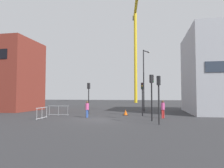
{
  "coord_description": "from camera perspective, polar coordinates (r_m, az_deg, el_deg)",
  "views": [
    {
      "loc": [
        4.68,
        -17.99,
        2.19
      ],
      "look_at": [
        0.0,
        7.01,
        3.6
      ],
      "focal_mm": 33.04,
      "sensor_mm": 36.0,
      "label": 1
    }
  ],
  "objects": [
    {
      "name": "ground",
      "position": [
        18.71,
        -4.01,
        -9.89
      ],
      "size": [
        160.0,
        160.0,
        0.0
      ],
      "primitive_type": "plane",
      "color": "#333335"
    },
    {
      "name": "brick_building",
      "position": [
        34.29,
        -28.05,
        2.02
      ],
      "size": [
        9.82,
        7.29,
        10.14
      ],
      "color": "maroon",
      "rests_on": "ground"
    },
    {
      "name": "construction_crane",
      "position": [
        63.35,
        6.51,
        11.18
      ],
      "size": [
        2.87,
        15.88,
        28.1
      ],
      "color": "yellow",
      "rests_on": "ground"
    },
    {
      "name": "streetlamp_tall",
      "position": [
        27.27,
        8.94,
        2.17
      ],
      "size": [
        0.99,
        1.36,
        8.15
      ],
      "color": "#232326",
      "rests_on": "ground"
    },
    {
      "name": "traffic_light_far",
      "position": [
        22.22,
        8.4,
        -2.58
      ],
      "size": [
        0.28,
        0.39,
        3.55
      ],
      "color": "black",
      "rests_on": "ground"
    },
    {
      "name": "traffic_light_corner",
      "position": [
        18.06,
        10.92,
        -1.59
      ],
      "size": [
        0.39,
        0.34,
        3.98
      ],
      "color": "black",
      "rests_on": "ground"
    },
    {
      "name": "traffic_light_median",
      "position": [
        15.97,
        12.81,
        -2.05
      ],
      "size": [
        0.31,
        0.39,
        3.67
      ],
      "color": "#232326",
      "rests_on": "ground"
    },
    {
      "name": "traffic_light_island",
      "position": [
        24.56,
        -6.46,
        -2.48
      ],
      "size": [
        0.34,
        0.39,
        3.67
      ],
      "color": "#232326",
      "rests_on": "ground"
    },
    {
      "name": "pedestrian_walking",
      "position": [
        20.69,
        -6.9,
        -6.62
      ],
      "size": [
        0.34,
        0.34,
        1.62
      ],
      "color": "#33519E",
      "rests_on": "ground"
    },
    {
      "name": "pedestrian_waiting",
      "position": [
        20.49,
        13.89,
        -6.42
      ],
      "size": [
        0.34,
        0.34,
        1.71
      ],
      "color": "red",
      "rests_on": "ground"
    },
    {
      "name": "safety_barrier_mid_span",
      "position": [
        20.46,
        -18.81,
        -7.57
      ],
      "size": [
        0.18,
        2.18,
        1.08
      ],
      "color": "#B2B5BA",
      "rests_on": "ground"
    },
    {
      "name": "safety_barrier_left_run",
      "position": [
        23.33,
        -14.58,
        -7.07
      ],
      "size": [
        2.31,
        0.18,
        1.08
      ],
      "color": "gray",
      "rests_on": "ground"
    },
    {
      "name": "traffic_cone_orange",
      "position": [
        23.02,
        3.78,
        -7.92
      ],
      "size": [
        0.61,
        0.61,
        0.61
      ],
      "color": "black",
      "rests_on": "ground"
    }
  ]
}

